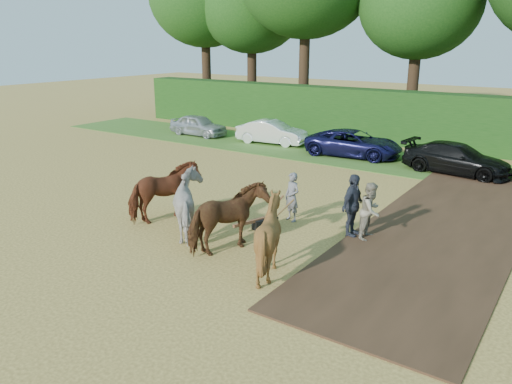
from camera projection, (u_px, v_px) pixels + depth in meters
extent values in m
plane|color=gold|center=(310.00, 293.00, 11.83)|extent=(120.00, 120.00, 0.00)
cube|color=#472D1C|center=(451.00, 220.00, 16.53)|extent=(4.50, 17.00, 0.05)
cube|color=#38601E|center=(456.00, 170.00, 22.87)|extent=(50.00, 5.00, 0.03)
cube|color=#14380F|center=(481.00, 125.00, 25.98)|extent=(46.00, 1.60, 3.00)
imported|color=#B1AA8B|center=(371.00, 211.00, 14.87)|extent=(0.69, 0.87, 1.74)
imported|color=#282B35|center=(352.00, 206.00, 15.00)|extent=(0.55, 1.17, 1.95)
imported|color=maroon|center=(164.00, 192.00, 16.31)|extent=(1.75, 2.54, 1.96)
imported|color=beige|center=(194.00, 204.00, 15.10)|extent=(2.38, 2.20, 1.96)
imported|color=brown|center=(228.00, 219.00, 13.90)|extent=(1.75, 2.54, 1.96)
imported|color=brown|center=(269.00, 236.00, 12.69)|extent=(2.07, 2.20, 1.96)
cube|color=black|center=(265.00, 223.00, 15.90)|extent=(0.58, 0.90, 0.33)
cube|color=brown|center=(251.00, 222.00, 15.53)|extent=(0.51, 1.27, 0.09)
cylinder|color=brown|center=(274.00, 208.00, 16.25)|extent=(0.23, 0.94, 0.69)
cylinder|color=brown|center=(282.00, 211.00, 15.93)|extent=(0.48, 0.87, 0.69)
imported|color=gray|center=(292.00, 197.00, 16.35)|extent=(0.69, 0.56, 1.64)
imported|color=#B8BABF|center=(198.00, 125.00, 31.08)|extent=(3.81, 1.54, 1.30)
imported|color=white|center=(272.00, 132.00, 28.59)|extent=(4.22, 1.88, 1.35)
imported|color=#161645|center=(354.00, 143.00, 25.50)|extent=(5.05, 2.66, 1.35)
imported|color=black|center=(457.00, 159.00, 22.21)|extent=(4.86, 2.37, 1.36)
cylinder|color=#382616|center=(207.00, 77.00, 39.28)|extent=(0.70, 0.70, 5.85)
cylinder|color=#382616|center=(252.00, 82.00, 37.58)|extent=(0.70, 0.70, 5.40)
ellipsoid|color=#163F11|center=(252.00, 2.00, 35.93)|extent=(7.80, 7.80, 7.18)
cylinder|color=#382616|center=(304.00, 78.00, 33.92)|extent=(0.70, 0.70, 6.53)
cylinder|color=#382616|center=(412.00, 92.00, 31.52)|extent=(0.70, 0.70, 5.17)
ellipsoid|color=#163F11|center=(420.00, 2.00, 29.95)|extent=(7.40, 7.40, 6.81)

